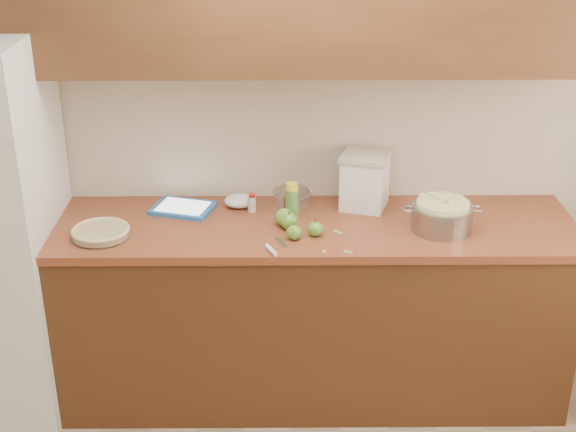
{
  "coord_description": "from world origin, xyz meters",
  "views": [
    {
      "loc": [
        -0.04,
        -1.88,
        2.49
      ],
      "look_at": [
        -0.02,
        1.43,
        0.98
      ],
      "focal_mm": 50.0,
      "sensor_mm": 36.0,
      "label": 1
    }
  ],
  "objects_px": {
    "flour_canister": "(365,180)",
    "tablet": "(183,208)",
    "pie": "(101,232)",
    "colander": "(442,216)"
  },
  "relations": [
    {
      "from": "flour_canister",
      "to": "tablet",
      "type": "bearing_deg",
      "value": -177.52
    },
    {
      "from": "pie",
      "to": "flour_canister",
      "type": "height_order",
      "value": "flour_canister"
    },
    {
      "from": "colander",
      "to": "tablet",
      "type": "xyz_separation_m",
      "value": [
        -1.2,
        0.23,
        -0.06
      ]
    },
    {
      "from": "colander",
      "to": "tablet",
      "type": "relative_size",
      "value": 1.12
    },
    {
      "from": "pie",
      "to": "flour_canister",
      "type": "xyz_separation_m",
      "value": [
        1.21,
        0.33,
        0.12
      ]
    },
    {
      "from": "colander",
      "to": "flour_canister",
      "type": "xyz_separation_m",
      "value": [
        -0.33,
        0.26,
        0.07
      ]
    },
    {
      "from": "colander",
      "to": "flour_canister",
      "type": "height_order",
      "value": "flour_canister"
    },
    {
      "from": "colander",
      "to": "tablet",
      "type": "distance_m",
      "value": 1.22
    },
    {
      "from": "tablet",
      "to": "pie",
      "type": "bearing_deg",
      "value": -122.5
    },
    {
      "from": "pie",
      "to": "tablet",
      "type": "distance_m",
      "value": 0.44
    }
  ]
}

